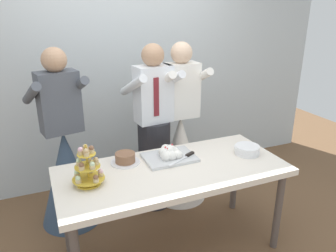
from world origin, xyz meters
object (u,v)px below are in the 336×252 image
Objects in this scene: main_cake_tray at (169,154)px; person_guest at (67,166)px; cupcake_stand at (88,168)px; person_bride at (180,147)px; person_groom at (154,138)px; round_cake at (125,159)px; plate_stack at (247,150)px; dessert_table at (173,177)px.

main_cake_tray is 1.01m from person_guest.
main_cake_tray is at bearing 12.39° from cupcake_stand.
cupcake_stand is 1.32m from person_bride.
person_bride is at bearing 34.43° from cupcake_stand.
person_guest is (-0.84, 0.06, -0.16)m from person_groom.
person_guest is (-0.42, 0.53, -0.23)m from round_cake.
main_cake_tray is 1.96× the size of plate_stack.
dessert_table is 8.40× the size of plate_stack.
plate_stack is (1.34, -0.02, -0.09)m from cupcake_stand.
plate_stack reaches higher than dessert_table.
person_groom is (0.42, 0.47, -0.07)m from round_cake.
person_groom reaches higher than dessert_table.
dessert_table is 0.72m from person_groom.
person_bride is (-0.28, 0.75, -0.23)m from plate_stack.
dessert_table is 0.70m from plate_stack.
main_cake_tray is 0.67m from plate_stack.
plate_stack is 0.83m from person_bride.
person_bride and person_guest have the same top height.
dessert_table is at bearing -118.88° from person_bride.
person_bride reaches higher than main_cake_tray.
cupcake_stand is at bearing -146.14° from round_cake.
plate_stack is at bearing -13.55° from round_cake.
cupcake_stand is at bearing 178.55° from dessert_table.
main_cake_tray is 0.55m from person_groom.
plate_stack is (0.69, -0.00, 0.11)m from dessert_table.
person_bride is at bearing 61.12° from dessert_table.
person_bride is at bearing 34.68° from round_cake.
person_groom is 0.86m from person_guest.
dessert_table is 1.08× the size of person_bride.
main_cake_tray is (0.69, 0.15, -0.08)m from cupcake_stand.
cupcake_stand is 0.82m from person_guest.
person_groom is at bearing -3.96° from person_guest.
main_cake_tray is 1.75× the size of round_cake.
person_guest reaches higher than main_cake_tray.
person_guest is (-0.74, 0.77, -0.12)m from dessert_table.
main_cake_tray is at bearing 165.22° from plate_stack.
person_guest is at bearing 128.54° from round_cake.
person_bride is (1.06, 0.73, -0.32)m from cupcake_stand.
dessert_table is at bearing 179.66° from plate_stack.
person_guest is (-1.15, 0.02, 0.00)m from person_bride.
plate_stack is (0.65, -0.17, -0.00)m from main_cake_tray.
plate_stack is at bearing -0.34° from dessert_table.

